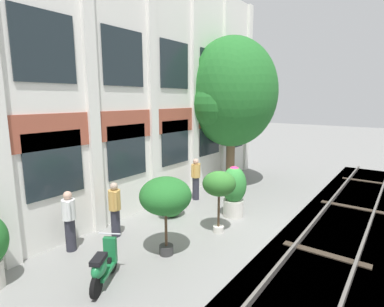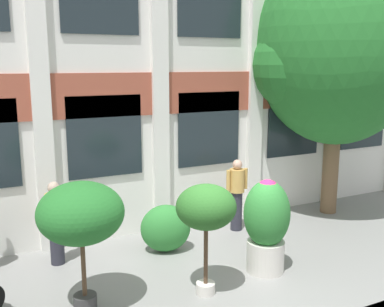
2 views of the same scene
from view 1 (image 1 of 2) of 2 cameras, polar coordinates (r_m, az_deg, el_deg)
ground_plane at (r=9.67m, az=6.11°, el=-13.56°), size 80.00×80.00×0.00m
apartment_facade at (r=10.79m, az=-8.59°, el=12.32°), size 15.12×0.64×8.65m
rail_tracks at (r=8.80m, az=23.90°, el=-17.97°), size 22.76×2.80×0.43m
broadleaf_tree at (r=13.68m, az=7.60°, el=10.96°), size 4.21×4.01×6.60m
potted_plant_tall_urn at (r=7.49m, az=-5.07°, el=-8.22°), size 1.29×1.29×2.03m
potted_plant_stone_basin at (r=10.16m, az=7.96°, el=-6.69°), size 0.83×0.83×1.72m
potted_plant_terracotta_small at (r=8.75m, az=5.18°, el=-5.99°), size 0.97×0.97×1.86m
scooter_near_curb at (r=6.99m, az=-16.57°, el=-19.92°), size 1.23×0.82×0.98m
resident_by_doorway at (r=8.49m, az=-22.34°, el=-11.49°), size 0.34×0.47×1.61m
resident_watching_tracks at (r=11.71m, az=0.73°, el=-4.63°), size 0.53×0.34×1.64m
resident_near_plants at (r=8.93m, az=-14.48°, el=-9.98°), size 0.34×0.47×1.60m
topiary_hedge at (r=10.17m, az=-3.86°, el=-9.36°), size 1.16×0.94×0.96m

